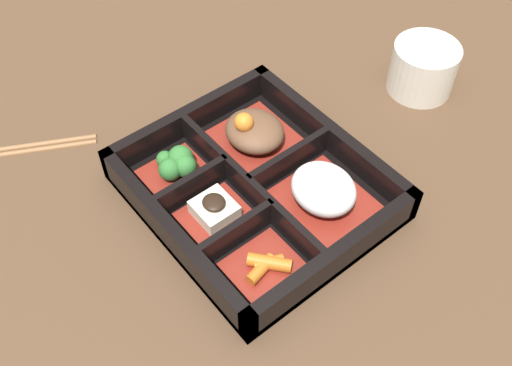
# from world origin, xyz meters

# --- Properties ---
(ground_plane) EXTENTS (3.00, 3.00, 0.00)m
(ground_plane) POSITION_xyz_m (0.00, 0.00, 0.00)
(ground_plane) COLOR #4C3523
(bento_base) EXTENTS (0.27, 0.24, 0.01)m
(bento_base) POSITION_xyz_m (0.00, 0.00, 0.01)
(bento_base) COLOR black
(bento_base) RESTS_ON ground_plane
(bento_rim) EXTENTS (0.27, 0.24, 0.04)m
(bento_rim) POSITION_xyz_m (0.00, -0.00, 0.02)
(bento_rim) COLOR black
(bento_rim) RESTS_ON ground_plane
(bowl_stew) EXTENTS (0.10, 0.10, 0.05)m
(bowl_stew) POSITION_xyz_m (-0.06, 0.05, 0.03)
(bowl_stew) COLOR maroon
(bowl_stew) RESTS_ON bento_base
(bowl_rice) EXTENTS (0.10, 0.10, 0.05)m
(bowl_rice) POSITION_xyz_m (0.06, 0.05, 0.03)
(bowl_rice) COLOR maroon
(bowl_rice) RESTS_ON bento_base
(bowl_greens) EXTENTS (0.06, 0.07, 0.03)m
(bowl_greens) POSITION_xyz_m (-0.08, -0.05, 0.02)
(bowl_greens) COLOR maroon
(bowl_greens) RESTS_ON bento_base
(bowl_tofu) EXTENTS (0.06, 0.07, 0.03)m
(bowl_tofu) POSITION_xyz_m (0.00, -0.06, 0.02)
(bowl_tofu) COLOR maroon
(bowl_tofu) RESTS_ON bento_base
(bowl_carrots) EXTENTS (0.06, 0.07, 0.02)m
(bowl_carrots) POSITION_xyz_m (0.08, -0.06, 0.02)
(bowl_carrots) COLOR maroon
(bowl_carrots) RESTS_ON bento_base
(tea_cup) EXTENTS (0.09, 0.09, 0.07)m
(tea_cup) POSITION_xyz_m (-0.01, 0.29, 0.03)
(tea_cup) COLOR beige
(tea_cup) RESTS_ON ground_plane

